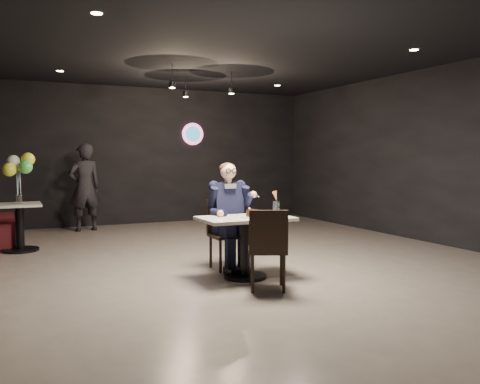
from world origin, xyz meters
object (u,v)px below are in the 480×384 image
sundae_glass (276,208)px  chair_near (267,248)px  main_table (245,248)px  side_table (20,226)px  chair_far (227,234)px  seated_man (227,215)px  balloon_vase (19,199)px  passerby (85,187)px

sundae_glass → chair_near: bearing=-126.8°
main_table → side_table: bearing=128.5°
chair_far → seated_man: size_ratio=0.64×
side_table → chair_far: bearing=-45.9°
side_table → balloon_vase: (0.00, 0.00, 0.42)m
main_table → balloon_vase: size_ratio=8.14×
chair_far → balloon_vase: chair_far is taller
main_table → chair_far: size_ratio=1.20×
chair_near → passerby: 5.64m
chair_far → passerby: passerby is taller
chair_far → side_table: bearing=134.1°
chair_far → passerby: (-1.21, 4.37, 0.41)m
main_table → chair_near: 0.58m
main_table → sundae_glass: size_ratio=6.12×
balloon_vase → side_table: bearing=0.0°
sundae_glass → balloon_vase: bearing=132.5°
main_table → sundae_glass: 0.62m
chair_far → main_table: bearing=-90.0°
main_table → passerby: (-1.21, 4.92, 0.50)m
sundae_glass → balloon_vase: 4.23m
chair_near → seated_man: (0.00, 1.13, 0.26)m
main_table → balloon_vase: (-2.45, 3.08, 0.44)m
seated_man → chair_near: bearing=-90.0°
balloon_vase → passerby: bearing=55.9°
passerby → chair_near: bearing=92.7°
sundae_glass → side_table: (-2.86, 3.12, -0.44)m
chair_far → sundae_glass: size_ratio=5.12×
sundae_glass → side_table: sundae_glass is taller
seated_man → passerby: bearing=105.5°
main_table → sundae_glass: bearing=-5.3°
main_table → chair_far: chair_far is taller
side_table → balloon_vase: size_ratio=5.89×
chair_near → seated_man: 1.16m
sundae_glass → passerby: 5.21m
main_table → sundae_glass: (0.41, -0.04, 0.46)m
chair_far → seated_man: bearing=0.0°
main_table → passerby: size_ratio=0.63×
side_table → balloon_vase: balloon_vase is taller
sundae_glass → balloon_vase: (-2.86, 3.12, -0.02)m
seated_man → chair_far: bearing=0.0°
main_table → side_table: (-2.45, 3.08, 0.02)m
main_table → side_table: 3.94m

